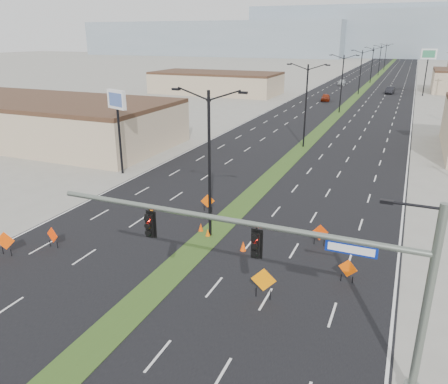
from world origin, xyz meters
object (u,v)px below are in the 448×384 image
at_px(pole_sign_west, 117,107).
at_px(pole_sign_east_far, 428,57).
at_px(streetlight_2, 342,82).
at_px(cone_2, 243,246).
at_px(streetlight_0, 209,161).
at_px(construction_sign_5, 320,233).
at_px(car_far, 342,83).
at_px(construction_sign_4, 348,269).
at_px(car_mid, 390,90).
at_px(streetlight_5, 380,59).
at_px(cone_0, 201,227).
at_px(streetlight_4, 372,64).
at_px(construction_sign_3, 264,281).
at_px(construction_sign_0, 5,242).
at_px(car_left, 326,97).
at_px(construction_sign_2, 208,202).
at_px(signal_mast, 301,263).
at_px(cone_1, 208,233).
at_px(streetlight_1, 306,103).
at_px(streetlight_6, 385,56).
at_px(streetlight_3, 361,71).
at_px(cone_3, 151,209).

bearing_deg(pole_sign_west, pole_sign_east_far, 91.61).
height_order(streetlight_2, cone_2, streetlight_2).
relative_size(streetlight_0, construction_sign_5, 6.67).
distance_m(car_far, construction_sign_4, 107.90).
bearing_deg(car_mid, streetlight_5, 102.44).
bearing_deg(construction_sign_5, cone_0, 167.77).
relative_size(streetlight_4, pole_sign_west, 1.20).
relative_size(construction_sign_3, cone_0, 2.90).
xyz_separation_m(construction_sign_3, pole_sign_west, (-20.18, 15.80, 5.65)).
height_order(construction_sign_0, cone_2, construction_sign_0).
bearing_deg(streetlight_0, car_left, 94.18).
relative_size(streetlight_2, construction_sign_4, 6.90).
xyz_separation_m(streetlight_0, cone_0, (-0.90, 0.35, -5.11)).
bearing_deg(construction_sign_2, signal_mast, -75.75).
distance_m(streetlight_5, construction_sign_5, 138.79).
distance_m(streetlight_2, streetlight_5, 84.00).
distance_m(streetlight_4, cone_1, 112.32).
height_order(streetlight_0, car_mid, streetlight_0).
bearing_deg(streetlight_4, pole_sign_west, -98.00).
distance_m(car_left, cone_2, 71.70).
distance_m(streetlight_1, car_left, 42.56).
height_order(construction_sign_0, construction_sign_4, construction_sign_0).
xyz_separation_m(streetlight_4, construction_sign_5, (7.32, -110.53, -4.54)).
relative_size(streetlight_6, cone_2, 14.85).
relative_size(streetlight_5, cone_1, 17.12).
height_order(streetlight_0, car_far, streetlight_0).
distance_m(signal_mast, construction_sign_4, 8.48).
bearing_deg(streetlight_6, cone_0, -90.31).
distance_m(streetlight_2, cone_2, 57.56).
xyz_separation_m(construction_sign_5, pole_sign_east_far, (6.73, 85.52, 7.67)).
bearing_deg(car_left, streetlight_4, 75.89).
height_order(car_far, pole_sign_west, pole_sign_west).
bearing_deg(cone_2, car_far, 95.34).
bearing_deg(cone_1, car_mid, 85.56).
height_order(streetlight_1, car_left, streetlight_1).
height_order(streetlight_0, cone_0, streetlight_0).
distance_m(construction_sign_2, pole_sign_west, 14.92).
bearing_deg(streetlight_3, construction_sign_3, -86.29).
xyz_separation_m(construction_sign_4, construction_sign_5, (-2.38, 4.06, 0.03)).
relative_size(streetlight_0, streetlight_3, 1.00).
xyz_separation_m(construction_sign_0, construction_sign_5, (18.00, 9.17, -0.08)).
distance_m(car_left, construction_sign_3, 76.71).
xyz_separation_m(cone_1, cone_3, (-5.99, 2.22, 0.04)).
bearing_deg(car_mid, pole_sign_west, -100.16).
height_order(car_far, construction_sign_4, construction_sign_4).
bearing_deg(streetlight_5, car_far, -100.86).
height_order(streetlight_3, car_far, streetlight_3).
height_order(car_mid, construction_sign_4, car_mid).
relative_size(streetlight_0, car_mid, 2.09).
xyz_separation_m(streetlight_5, construction_sign_3, (5.82, -145.93, -4.36)).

